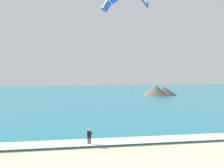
# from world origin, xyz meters

# --- Properties ---
(sea) EXTENTS (200.00, 120.00, 0.20)m
(sea) POSITION_xyz_m (0.00, 74.36, 0.10)
(sea) COLOR teal
(sea) RESTS_ON ground
(surf_foam) EXTENTS (200.00, 2.42, 0.04)m
(surf_foam) POSITION_xyz_m (0.00, 15.36, 0.22)
(surf_foam) COLOR white
(surf_foam) RESTS_ON sea
(surfboard) EXTENTS (0.98, 1.46, 0.09)m
(surfboard) POSITION_xyz_m (-1.54, 14.86, 0.03)
(surfboard) COLOR yellow
(surfboard) RESTS_ON ground
(kitesurfer) EXTENTS (0.66, 0.65, 1.69)m
(kitesurfer) POSITION_xyz_m (-1.54, 14.87, 0.94)
(kitesurfer) COLOR black
(kitesurfer) RESTS_ON ground
(headland_right) EXTENTS (11.85, 9.72, 3.32)m
(headland_right) POSITION_xyz_m (24.20, 64.70, 1.56)
(headland_right) COLOR #56514C
(headland_right) RESTS_ON ground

